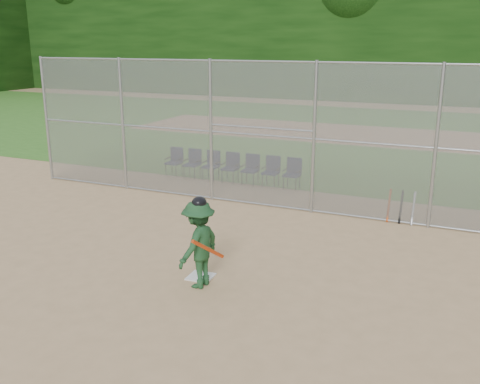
% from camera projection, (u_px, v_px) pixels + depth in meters
% --- Properties ---
extents(ground, '(100.00, 100.00, 0.00)m').
position_uv_depth(ground, '(188.00, 278.00, 10.42)').
color(ground, tan).
rests_on(ground, ground).
extents(grass_strip, '(100.00, 100.00, 0.00)m').
position_uv_depth(grass_strip, '(367.00, 135.00, 26.26)').
color(grass_strip, '#31671F').
rests_on(grass_strip, ground).
extents(dirt_patch_far, '(24.00, 24.00, 0.00)m').
position_uv_depth(dirt_patch_far, '(367.00, 135.00, 26.26)').
color(dirt_patch_far, tan).
rests_on(dirt_patch_far, ground).
extents(backstop_fence, '(16.09, 0.09, 4.00)m').
position_uv_depth(backstop_fence, '(278.00, 134.00, 14.26)').
color(backstop_fence, gray).
rests_on(backstop_fence, ground).
extents(treeline, '(81.00, 60.00, 11.00)m').
position_uv_depth(treeline, '(382.00, 19.00, 26.53)').
color(treeline, black).
rests_on(treeline, ground).
extents(home_plate, '(0.50, 0.50, 0.02)m').
position_uv_depth(home_plate, '(201.00, 277.00, 10.46)').
color(home_plate, white).
rests_on(home_plate, ground).
extents(batter_at_plate, '(0.93, 1.33, 1.76)m').
position_uv_depth(batter_at_plate, '(199.00, 243.00, 9.87)').
color(batter_at_plate, '#1C4624').
rests_on(batter_at_plate, ground).
extents(spare_bats, '(0.66, 0.37, 0.83)m').
position_uv_depth(spare_bats, '(401.00, 207.00, 13.52)').
color(spare_bats, '#D84C14').
rests_on(spare_bats, ground).
extents(chair_0, '(0.54, 0.52, 0.96)m').
position_uv_depth(chair_0, '(174.00, 162.00, 18.21)').
color(chair_0, '#0F1938').
rests_on(chair_0, ground).
extents(chair_1, '(0.54, 0.52, 0.96)m').
position_uv_depth(chair_1, '(192.00, 164.00, 17.94)').
color(chair_1, '#0F1938').
rests_on(chair_1, ground).
extents(chair_2, '(0.54, 0.52, 0.96)m').
position_uv_depth(chair_2, '(211.00, 166.00, 17.66)').
color(chair_2, '#0F1938').
rests_on(chair_2, ground).
extents(chair_3, '(0.54, 0.52, 0.96)m').
position_uv_depth(chair_3, '(230.00, 168.00, 17.39)').
color(chair_3, '#0F1938').
rests_on(chair_3, ground).
extents(chair_4, '(0.54, 0.52, 0.96)m').
position_uv_depth(chair_4, '(250.00, 170.00, 17.11)').
color(chair_4, '#0F1938').
rests_on(chair_4, ground).
extents(chair_5, '(0.54, 0.52, 0.96)m').
position_uv_depth(chair_5, '(271.00, 172.00, 16.84)').
color(chair_5, '#0F1938').
rests_on(chair_5, ground).
extents(chair_6, '(0.54, 0.52, 0.96)m').
position_uv_depth(chair_6, '(292.00, 174.00, 16.57)').
color(chair_6, '#0F1938').
rests_on(chair_6, ground).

